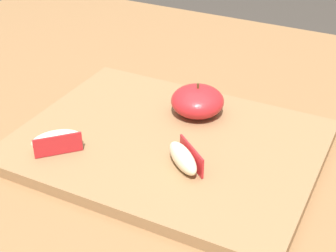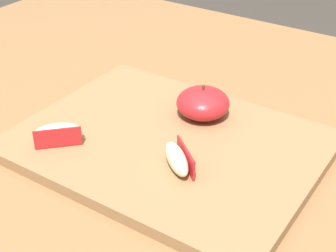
{
  "view_description": "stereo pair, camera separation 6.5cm",
  "coord_description": "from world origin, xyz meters",
  "px_view_note": "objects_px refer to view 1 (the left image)",
  "views": [
    {
      "loc": [
        0.27,
        -0.5,
        1.12
      ],
      "look_at": [
        0.02,
        -0.01,
        0.77
      ],
      "focal_mm": 54.3,
      "sensor_mm": 36.0,
      "label": 1
    },
    {
      "loc": [
        0.33,
        -0.47,
        1.12
      ],
      "look_at": [
        0.02,
        -0.01,
        0.77
      ],
      "focal_mm": 54.3,
      "sensor_mm": 36.0,
      "label": 2
    }
  ],
  "objects_px": {
    "apple_half_skin_up": "(197,101)",
    "apple_wedge_right": "(57,141)",
    "apple_wedge_near_knife": "(184,158)",
    "cutting_board": "(168,144)"
  },
  "relations": [
    {
      "from": "apple_wedge_near_knife",
      "to": "apple_wedge_right",
      "type": "height_order",
      "value": "same"
    },
    {
      "from": "apple_wedge_near_knife",
      "to": "apple_wedge_right",
      "type": "relative_size",
      "value": 1.04
    },
    {
      "from": "cutting_board",
      "to": "apple_wedge_near_knife",
      "type": "relative_size",
      "value": 6.2
    },
    {
      "from": "cutting_board",
      "to": "apple_wedge_right",
      "type": "bearing_deg",
      "value": -142.99
    },
    {
      "from": "apple_wedge_right",
      "to": "cutting_board",
      "type": "bearing_deg",
      "value": 37.01
    },
    {
      "from": "apple_half_skin_up",
      "to": "apple_wedge_near_knife",
      "type": "relative_size",
      "value": 1.19
    },
    {
      "from": "apple_wedge_near_knife",
      "to": "cutting_board",
      "type": "bearing_deg",
      "value": 133.61
    },
    {
      "from": "apple_wedge_near_knife",
      "to": "apple_wedge_right",
      "type": "distance_m",
      "value": 0.16
    },
    {
      "from": "apple_half_skin_up",
      "to": "apple_wedge_right",
      "type": "xyz_separation_m",
      "value": [
        -0.12,
        -0.16,
        -0.01
      ]
    },
    {
      "from": "cutting_board",
      "to": "apple_wedge_near_knife",
      "type": "xyz_separation_m",
      "value": [
        0.04,
        -0.05,
        0.02
      ]
    }
  ]
}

